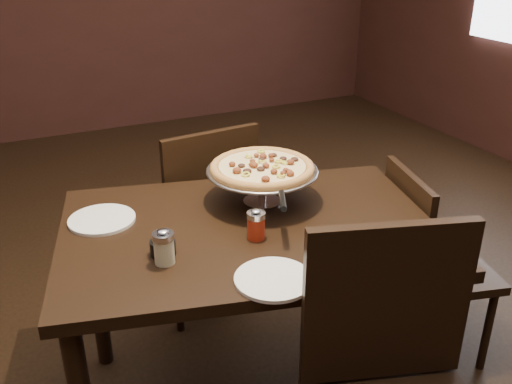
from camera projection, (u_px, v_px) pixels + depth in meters
name	position (u px, v px, depth m)	size (l,w,h in m)	color
room	(231.00, 32.00, 1.75)	(6.04, 7.04, 2.84)	black
dining_table	(249.00, 252.00, 1.96)	(1.41, 1.10, 0.78)	black
pizza_stand	(262.00, 168.00, 2.02)	(0.40, 0.40, 0.17)	#BABBC2
parmesan_shaker	(164.00, 247.00, 1.68)	(0.06, 0.06, 0.11)	beige
pepper_flake_shaker	(256.00, 225.00, 1.82)	(0.06, 0.06, 0.11)	maroon
packet_caddy	(163.00, 247.00, 1.74)	(0.08, 0.08, 0.06)	black
napkin_stack	(381.00, 252.00, 1.75)	(0.13, 0.13, 0.01)	white
plate_left	(102.00, 220.00, 1.95)	(0.23, 0.23, 0.01)	white
plate_near	(273.00, 279.00, 1.62)	(0.23, 0.23, 0.01)	white
serving_spatula	(283.00, 201.00, 1.79)	(0.16, 0.16, 0.02)	#BABBC2
chair_far	(201.00, 213.00, 2.59)	(0.48, 0.48, 0.94)	black
chair_side	(426.00, 259.00, 2.32)	(0.48, 0.48, 0.85)	black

